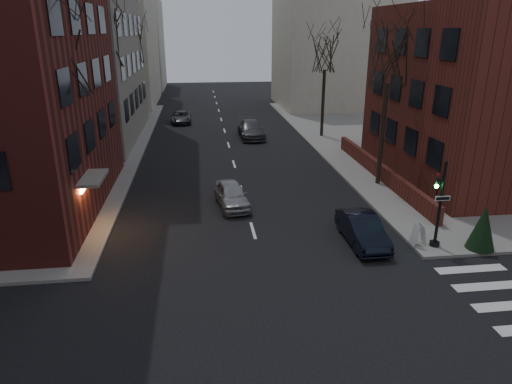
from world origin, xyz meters
TOP-DOWN VIEW (x-y plane):
  - building_right_brick at (16.50, 19.00)m, footprint 12.00×14.00m
  - low_wall_right at (9.30, 19.00)m, footprint 0.35×16.00m
  - building_distant_la at (-15.00, 55.00)m, footprint 14.00×16.00m
  - building_distant_ra at (15.00, 50.00)m, footprint 14.00×14.00m
  - building_distant_lb at (-13.00, 72.00)m, footprint 10.00×12.00m
  - traffic_signal at (7.94, 8.99)m, footprint 0.76×0.44m
  - tree_left_a at (-8.80, 14.00)m, footprint 4.18×4.18m
  - tree_left_b at (-8.80, 26.00)m, footprint 4.40×4.40m
  - tree_left_c at (-8.80, 40.00)m, footprint 3.96×3.96m
  - tree_right_a at (8.80, 18.00)m, footprint 3.96×3.96m
  - tree_right_b at (8.80, 32.00)m, footprint 3.74×3.74m
  - streetlamp_near at (-8.20, 22.00)m, footprint 0.36×0.36m
  - streetlamp_far at (-8.20, 42.00)m, footprint 0.36×0.36m
  - parked_sedan at (4.90, 10.00)m, footprint 1.47×4.13m
  - car_lane_silver at (-0.80, 15.49)m, footprint 2.07×4.14m
  - car_lane_gray at (2.28, 32.62)m, footprint 2.25×5.37m
  - car_lane_far at (-4.34, 40.59)m, footprint 2.09×4.38m
  - sandwich_board at (7.30, 9.22)m, footprint 0.49×0.66m
  - evergreen_shrub at (9.89, 8.50)m, footprint 1.57×1.57m

SIDE VIEW (x-z plane):
  - car_lane_far at x=-4.34m, z-range 0.00..1.21m
  - low_wall_right at x=9.30m, z-range 0.15..1.15m
  - sandwich_board at x=7.30m, z-range 0.15..1.16m
  - car_lane_silver at x=-0.80m, z-range 0.00..1.36m
  - parked_sedan at x=4.90m, z-range 0.00..1.36m
  - car_lane_gray at x=2.28m, z-range 0.00..1.55m
  - evergreen_shrub at x=9.89m, z-range 0.15..2.22m
  - traffic_signal at x=7.94m, z-range -0.09..3.91m
  - streetlamp_near at x=-8.20m, z-range 1.10..7.38m
  - streetlamp_far at x=-8.20m, z-range 1.10..7.38m
  - building_right_brick at x=16.50m, z-range 0.00..11.00m
  - building_distant_lb at x=-13.00m, z-range 0.00..14.00m
  - tree_right_b at x=8.80m, z-range 3.00..12.18m
  - building_distant_ra at x=15.00m, z-range 0.00..16.00m
  - tree_left_c at x=-8.80m, z-range 3.17..12.89m
  - tree_right_a at x=8.80m, z-range 3.17..12.89m
  - tree_left_a at x=-8.80m, z-range 3.34..13.60m
  - tree_left_b at x=-8.80m, z-range 3.51..14.31m
  - building_distant_la at x=-15.00m, z-range 0.00..18.00m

